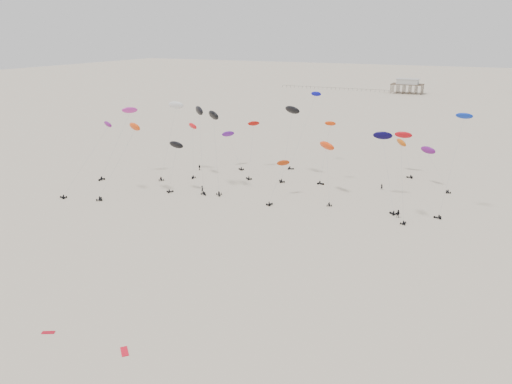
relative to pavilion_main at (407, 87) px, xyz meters
The scene contains 29 objects.
ground_plane 150.39m from the pavilion_main, 86.19° to the right, with size 900.00×900.00×0.00m, color beige.
pavilion_main is the anchor object (origin of this frame).
pier_fence 52.11m from the pavilion_main, behind, with size 80.20×0.20×1.50m.
rig_0 246.50m from the pavilion_main, 99.94° to the right, with size 5.46×15.16×20.97m.
rig_1 244.20m from the pavilion_main, 88.13° to the right, with size 3.52×12.48×12.08m.
rig_2 241.24m from the pavilion_main, 78.35° to the right, with size 5.28×10.29×23.69m.
rig_4 235.84m from the pavilion_main, 95.73° to the right, with size 5.86×8.09×15.52m.
rig_5 248.97m from the pavilion_main, 81.19° to the right, with size 5.60×7.72×18.48m.
rig_6 243.79m from the pavilion_main, 92.63° to the right, with size 9.33×11.10×21.32m.
rig_7 225.64m from the pavilion_main, 86.39° to the right, with size 3.30×7.64×17.03m.
rig_8 236.32m from the pavilion_main, 97.41° to the right, with size 6.20×14.90×22.32m.
rig_9 223.31m from the pavilion_main, 92.52° to the right, with size 8.31×17.15×19.58m.
rig_10 222.24m from the pavilion_main, 94.64° to the right, with size 9.50×7.09×11.88m.
rig_11 209.32m from the pavilion_main, 89.33° to the right, with size 5.85×14.96×24.68m.
rig_12 262.36m from the pavilion_main, 98.06° to the right, with size 9.84×14.16×21.09m.
rig_13 207.90m from the pavilion_main, 81.08° to the right, with size 7.61×8.77×13.28m.
rig_14 245.21m from the pavilion_main, 93.49° to the right, with size 8.56×10.44×22.34m.
rig_15 258.36m from the pavilion_main, 96.52° to the right, with size 7.47×14.67×19.76m.
rig_16 250.55m from the pavilion_main, 94.45° to the right, with size 5.28×6.09×13.54m.
rig_17 234.92m from the pavilion_main, 82.26° to the right, with size 10.10×16.01×20.77m.
rig_18 235.95m from the pavilion_main, 85.72° to the right, with size 8.44×14.20×15.72m.
rig_19 220.37m from the pavilion_main, 79.18° to the right, with size 10.22×9.04×12.22m.
rig_20 222.41m from the pavilion_main, 89.41° to the right, with size 6.57×14.34×21.26m.
spectator_0 249.49m from the pavilion_main, 92.72° to the right, with size 0.84×0.58×2.31m, color black.
spectator_1 248.84m from the pavilion_main, 81.10° to the right, with size 1.09×0.63×2.23m, color black.
spectator_2 231.40m from the pavilion_main, 96.08° to the right, with size 1.19×0.64×2.01m, color black.
spectator_3 228.01m from the pavilion_main, 82.30° to the right, with size 0.69×0.47×1.90m, color black.
grounded_kite_a 313.19m from the pavilion_main, 87.33° to the right, with size 2.20×0.90×0.08m, color red.
grounded_kite_b 314.01m from the pavilion_main, 89.66° to the right, with size 1.80×0.70×0.07m, color #B30B1C.
Camera 1 is at (44.95, -6.69, 41.00)m, focal length 35.00 mm.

